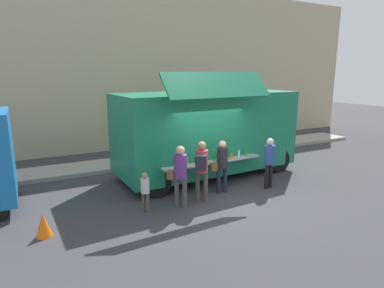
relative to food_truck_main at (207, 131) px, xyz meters
name	(u,v)px	position (x,y,z in m)	size (l,w,h in m)	color
ground_plane	(222,196)	(-0.66, -2.07, -1.62)	(60.00, 60.00, 0.00)	#38383D
curb_strip	(81,169)	(-4.01, 2.62, -1.55)	(28.00, 1.60, 0.15)	#9E998E
building_behind	(83,68)	(-3.01, 6.52, 2.24)	(32.00, 2.40, 7.74)	tan
food_truck_main	(207,131)	(0.00, 0.00, 0.00)	(6.43, 3.40, 3.67)	#187852
traffic_cone_orange	(44,225)	(-5.57, -2.22, -1.35)	(0.36, 0.36, 0.55)	orange
trash_bin	(247,140)	(3.59, 2.32, -1.13)	(0.60, 0.60, 0.98)	#2D5E3A
customer_front_ordering	(222,162)	(-0.52, -1.78, -0.65)	(0.54, 0.34, 1.65)	#1F243A
customer_mid_with_backpack	(202,165)	(-1.40, -2.09, -0.55)	(0.50, 0.57, 1.76)	#4A443F
customer_rear_waiting	(180,171)	(-2.12, -2.17, -0.60)	(0.49, 0.50, 1.73)	#494646
customer_extra_browsing	(269,159)	(1.04, -2.14, -0.65)	(0.33, 0.33, 1.64)	black
child_near_queue	(145,189)	(-3.08, -2.05, -0.97)	(0.22, 0.22, 1.10)	#4F4B40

